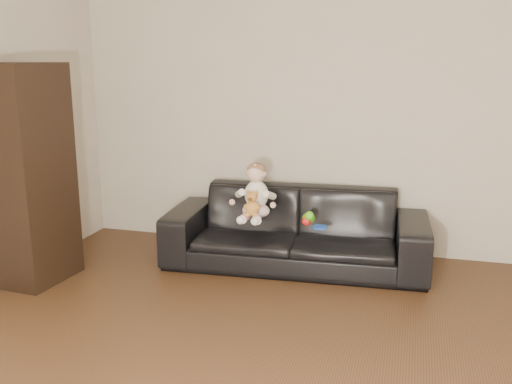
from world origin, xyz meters
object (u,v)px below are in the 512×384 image
(sofa, at_px, (296,229))
(toy_green, at_px, (309,218))
(toy_blue_disc, at_px, (320,227))
(toy_rattle, at_px, (306,221))
(baby, at_px, (256,194))
(teddy_bear, at_px, (252,204))
(cabinet, at_px, (31,175))

(sofa, bearing_deg, toy_green, -51.48)
(sofa, relative_size, toy_green, 17.18)
(toy_green, bearing_deg, toy_blue_disc, -43.91)
(toy_green, bearing_deg, toy_rattle, -93.98)
(baby, relative_size, toy_green, 3.68)
(teddy_bear, height_order, toy_blue_disc, teddy_bear)
(toy_rattle, distance_m, toy_blue_disc, 0.12)
(baby, height_order, toy_blue_disc, baby)
(baby, bearing_deg, toy_blue_disc, -22.72)
(sofa, relative_size, toy_rattle, 29.10)
(baby, distance_m, toy_blue_disc, 0.61)
(baby, relative_size, teddy_bear, 2.22)
(cabinet, xyz_separation_m, baby, (1.57, 0.75, -0.22))
(sofa, relative_size, toy_blue_disc, 19.16)
(sofa, distance_m, cabinet, 2.14)
(toy_green, height_order, toy_rattle, toy_green)
(baby, height_order, teddy_bear, baby)
(toy_green, bearing_deg, teddy_bear, -166.29)
(sofa, distance_m, toy_blue_disc, 0.37)
(teddy_bear, distance_m, toy_rattle, 0.45)
(sofa, relative_size, teddy_bear, 10.38)
(cabinet, distance_m, teddy_bear, 1.72)
(teddy_bear, bearing_deg, baby, 75.44)
(cabinet, relative_size, toy_blue_disc, 14.93)
(toy_blue_disc, bearing_deg, baby, 166.23)
(sofa, height_order, toy_rattle, sofa)
(teddy_bear, xyz_separation_m, toy_blue_disc, (0.55, 0.00, -0.15))
(cabinet, height_order, toy_rattle, cabinet)
(toy_rattle, bearing_deg, toy_blue_disc, -17.96)
(teddy_bear, distance_m, toy_blue_disc, 0.57)
(sofa, bearing_deg, cabinet, -158.71)
(toy_green, height_order, toy_blue_disc, toy_green)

